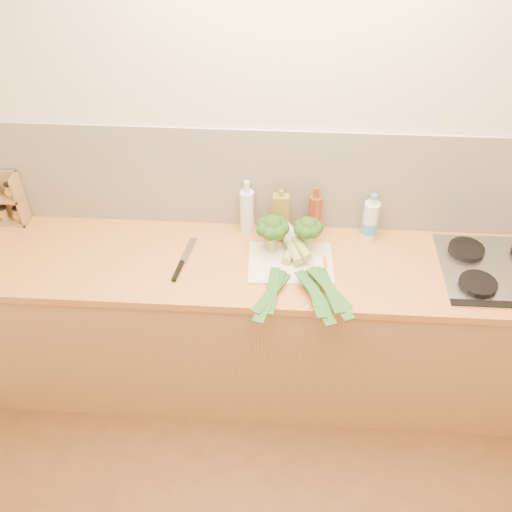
{
  "coord_description": "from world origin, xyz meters",
  "views": [
    {
      "loc": [
        -0.01,
        -0.83,
        2.7
      ],
      "look_at": [
        -0.13,
        1.1,
        1.02
      ],
      "focal_mm": 40.0,
      "sensor_mm": 36.0,
      "label": 1
    }
  ],
  "objects_px": {
    "gas_hob": "(504,270)",
    "chopping_board": "(291,263)",
    "spice_rack": "(1,200)",
    "chefs_knife": "(181,266)"
  },
  "relations": [
    {
      "from": "gas_hob",
      "to": "chopping_board",
      "type": "xyz_separation_m",
      "value": [
        -0.99,
        -0.0,
        -0.01
      ]
    },
    {
      "from": "gas_hob",
      "to": "spice_rack",
      "type": "height_order",
      "value": "spice_rack"
    },
    {
      "from": "gas_hob",
      "to": "spice_rack",
      "type": "relative_size",
      "value": 2.03
    },
    {
      "from": "gas_hob",
      "to": "chefs_knife",
      "type": "height_order",
      "value": "gas_hob"
    },
    {
      "from": "gas_hob",
      "to": "chopping_board",
      "type": "distance_m",
      "value": 0.99
    },
    {
      "from": "gas_hob",
      "to": "spice_rack",
      "type": "xyz_separation_m",
      "value": [
        -2.47,
        0.25,
        0.11
      ]
    },
    {
      "from": "chopping_board",
      "to": "gas_hob",
      "type": "bearing_deg",
      "value": -1.95
    },
    {
      "from": "chopping_board",
      "to": "chefs_knife",
      "type": "relative_size",
      "value": 1.22
    },
    {
      "from": "gas_hob",
      "to": "chefs_knife",
      "type": "relative_size",
      "value": 1.78
    },
    {
      "from": "chopping_board",
      "to": "chefs_knife",
      "type": "xyz_separation_m",
      "value": [
        -0.52,
        -0.06,
        0.0
      ]
    }
  ]
}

